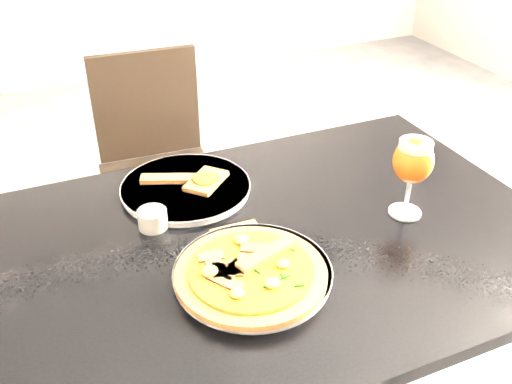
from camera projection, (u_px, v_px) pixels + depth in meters
name	position (u px, v px, depth m)	size (l,w,h in m)	color
dining_table	(270.00, 271.00, 1.22)	(1.20, 0.80, 0.75)	black
chair_far	(158.00, 165.00, 2.01)	(0.40, 0.40, 0.84)	black
plate_main	(253.00, 273.00, 1.07)	(0.30, 0.30, 0.02)	white
pizza	(251.00, 272.00, 1.04)	(0.28, 0.28, 0.03)	#9F6326
plate_second	(186.00, 188.00, 1.32)	(0.30, 0.30, 0.02)	white
crust_scraps	(194.00, 180.00, 1.33)	(0.21, 0.15, 0.02)	#9F6326
loose_crust	(234.00, 229.00, 1.19)	(0.10, 0.02, 0.01)	#9F6326
sauce_cup	(153.00, 218.00, 1.19)	(0.06, 0.06, 0.04)	#B8B6A6
beer_glass	(413.00, 161.00, 1.18)	(0.09, 0.09, 0.18)	silver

